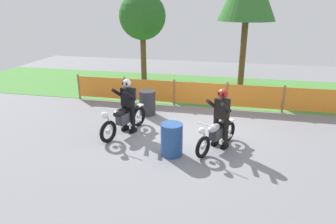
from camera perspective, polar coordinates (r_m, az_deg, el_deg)
name	(u,v)px	position (r m, az deg, el deg)	size (l,w,h in m)	color
ground	(190,134)	(9.45, 4.07, -4.21)	(24.00, 24.00, 0.02)	gray
grass_verge	(206,89)	(14.31, 7.13, 4.27)	(24.00, 5.14, 0.01)	#4C8C3D
barrier_fence	(200,94)	(11.70, 6.02, 3.45)	(10.16, 0.08, 1.05)	olive
tree_leftmost	(142,17)	(15.54, -4.82, 17.36)	(2.28, 2.28, 4.31)	brown
motorcycle_lead	(217,134)	(8.44, 9.10, -4.15)	(1.03, 1.75, 0.92)	black
motorcycle_trailing	(124,119)	(9.37, -8.25, -1.31)	(0.92, 2.03, 1.00)	black
rider_lead	(221,116)	(8.41, 9.93, -0.80)	(0.70, 0.72, 1.69)	black
rider_trailing	(128,103)	(9.38, -7.51, 1.77)	(0.67, 0.77, 1.69)	black
oil_drum	(147,103)	(10.92, -3.89, 1.74)	(0.58, 0.58, 0.88)	#2D2D33
spare_drum	(172,139)	(8.05, 0.69, -5.17)	(0.58, 0.58, 0.88)	navy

